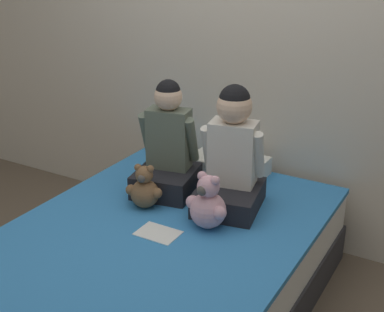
{
  "coord_description": "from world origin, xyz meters",
  "views": [
    {
      "loc": [
        1.32,
        -1.95,
        1.84
      ],
      "look_at": [
        0.0,
        0.34,
        0.76
      ],
      "focal_mm": 50.0,
      "sensor_mm": 36.0,
      "label": 1
    }
  ],
  "objects": [
    {
      "name": "child_on_right",
      "position": [
        0.19,
        0.43,
        0.76
      ],
      "size": [
        0.4,
        0.45,
        0.67
      ],
      "rotation": [
        0.0,
        0.0,
        0.19
      ],
      "color": "black",
      "rests_on": "bed"
    },
    {
      "name": "ground_plane",
      "position": [
        0.0,
        0.0,
        0.0
      ],
      "size": [
        14.0,
        14.0,
        0.0
      ],
      "primitive_type": "plane",
      "color": "brown"
    },
    {
      "name": "sign_card",
      "position": [
        0.02,
        -0.03,
        0.48
      ],
      "size": [
        0.21,
        0.15,
        0.0
      ],
      "color": "white",
      "rests_on": "bed"
    },
    {
      "name": "pillow_at_headboard",
      "position": [
        0.0,
        0.79,
        0.53
      ],
      "size": [
        0.46,
        0.29,
        0.11
      ],
      "color": "silver",
      "rests_on": "bed"
    },
    {
      "name": "wall_behind_bed",
      "position": [
        0.0,
        1.06,
        1.25
      ],
      "size": [
        8.0,
        0.06,
        2.5
      ],
      "color": "beige",
      "rests_on": "ground_plane"
    },
    {
      "name": "child_on_left",
      "position": [
        -0.2,
        0.42,
        0.73
      ],
      "size": [
        0.39,
        0.41,
        0.65
      ],
      "rotation": [
        0.0,
        0.0,
        0.2
      ],
      "color": "black",
      "rests_on": "bed"
    },
    {
      "name": "bed",
      "position": [
        0.0,
        0.0,
        0.24
      ],
      "size": [
        1.43,
        1.93,
        0.48
      ],
      "color": "#2D2D33",
      "rests_on": "ground_plane"
    },
    {
      "name": "teddy_bear_held_by_left_child",
      "position": [
        -0.2,
        0.17,
        0.58
      ],
      "size": [
        0.2,
        0.16,
        0.25
      ],
      "rotation": [
        0.0,
        0.0,
        0.25
      ],
      "color": "brown",
      "rests_on": "bed"
    },
    {
      "name": "teddy_bear_held_by_right_child",
      "position": [
        0.2,
        0.15,
        0.6
      ],
      "size": [
        0.24,
        0.18,
        0.29
      ],
      "rotation": [
        0.0,
        0.0,
        -0.2
      ],
      "color": "#DBA3B2",
      "rests_on": "bed"
    }
  ]
}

